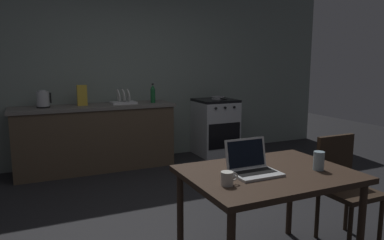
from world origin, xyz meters
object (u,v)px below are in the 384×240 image
object	(u,v)px
chair	(343,182)
electric_kettle	(43,99)
bottle	(153,94)
coffee_mug	(227,178)
dining_table	(268,182)
cereal_box	(82,95)
laptop	(253,167)
dish_rack	(123,100)
stove_oven	(215,127)
frying_pan	(218,98)
drinking_glass	(319,161)

from	to	relation	value
chair	electric_kettle	world-z (taller)	electric_kettle
electric_kettle	bottle	world-z (taller)	bottle
electric_kettle	coffee_mug	world-z (taller)	electric_kettle
dining_table	bottle	bearing A→B (deg)	86.79
chair	cereal_box	world-z (taller)	cereal_box
electric_kettle	cereal_box	xyz separation A→B (m)	(0.49, 0.02, 0.03)
laptop	dining_table	bearing A→B (deg)	1.39
bottle	dish_rack	xyz separation A→B (m)	(-0.42, 0.05, -0.08)
stove_oven	electric_kettle	xyz separation A→B (m)	(-2.53, 0.00, 0.56)
bottle	frying_pan	bearing A→B (deg)	1.03
drinking_glass	cereal_box	distance (m)	3.38
bottle	drinking_glass	xyz separation A→B (m)	(0.17, -3.10, -0.22)
stove_oven	frying_pan	bearing A→B (deg)	-43.51
electric_kettle	laptop	bearing A→B (deg)	-68.75
drinking_glass	dish_rack	xyz separation A→B (m)	(-0.59, 3.15, 0.14)
stove_oven	laptop	distance (m)	3.33
dining_table	laptop	xyz separation A→B (m)	(-0.13, 0.01, 0.12)
stove_oven	bottle	xyz separation A→B (m)	(-1.05, -0.05, 0.58)
chair	electric_kettle	bearing A→B (deg)	120.89
bottle	dish_rack	bearing A→B (deg)	173.25
laptop	dish_rack	bearing A→B (deg)	97.15
dining_table	dish_rack	bearing A→B (deg)	94.80
electric_kettle	dish_rack	xyz separation A→B (m)	(1.05, 0.00, -0.06)
dining_table	bottle	distance (m)	3.01
laptop	frying_pan	xyz separation A→B (m)	(1.38, 3.00, 0.14)
stove_oven	electric_kettle	bearing A→B (deg)	179.94
frying_pan	coffee_mug	size ratio (longest dim) A/B	3.33
coffee_mug	frying_pan	bearing A→B (deg)	62.16
laptop	frying_pan	size ratio (longest dim) A/B	0.82
dining_table	laptop	size ratio (longest dim) A/B	3.58
cereal_box	dish_rack	world-z (taller)	cereal_box
frying_pan	drinking_glass	xyz separation A→B (m)	(-0.91, -3.12, -0.12)
frying_pan	stove_oven	bearing A→B (deg)	136.49
dining_table	bottle	size ratio (longest dim) A/B	4.12
dining_table	drinking_glass	xyz separation A→B (m)	(0.34, -0.12, 0.14)
chair	electric_kettle	xyz separation A→B (m)	(-2.15, 2.92, 0.50)
frying_pan	bottle	bearing A→B (deg)	-178.97
bottle	dish_rack	world-z (taller)	bottle
drinking_glass	bottle	bearing A→B (deg)	93.18
coffee_mug	cereal_box	bearing A→B (deg)	97.36
stove_oven	cereal_box	bearing A→B (deg)	179.37
stove_oven	bottle	bearing A→B (deg)	-177.42
dish_rack	dining_table	bearing A→B (deg)	-85.20
chair	bottle	size ratio (longest dim) A/B	3.15
dining_table	drinking_glass	size ratio (longest dim) A/B	8.67
electric_kettle	cereal_box	bearing A→B (deg)	2.33
laptop	electric_kettle	size ratio (longest dim) A/B	1.41
drinking_glass	dish_rack	world-z (taller)	dish_rack
electric_kettle	bottle	distance (m)	1.47
chair	dish_rack	xyz separation A→B (m)	(-1.10, 2.92, 0.44)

